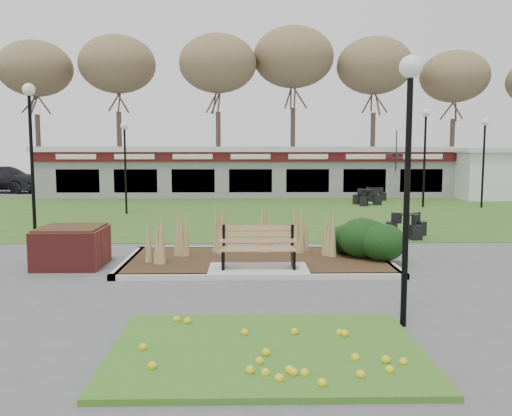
{
  "coord_description": "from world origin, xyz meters",
  "views": [
    {
      "loc": [
        -0.28,
        -11.7,
        2.76
      ],
      "look_at": [
        -0.02,
        2.0,
        1.27
      ],
      "focal_mm": 38.0,
      "sensor_mm": 36.0,
      "label": 1
    }
  ],
  "objects_px": {
    "lamp_post_far_left": "(125,147)",
    "car_black": "(3,180)",
    "lamp_post_far_right": "(484,143)",
    "bistro_set_c": "(366,200)",
    "lamp_post_mid_right": "(425,136)",
    "patio_umbrella": "(396,168)",
    "bistro_set_b": "(409,229)",
    "lamp_post_near_right": "(409,131)",
    "bistro_set_d": "(374,196)",
    "service_hut": "(494,173)",
    "park_bench": "(258,247)",
    "brick_planter": "(72,246)",
    "lamp_post_mid_left": "(30,125)",
    "food_pavilion": "(250,171)"
  },
  "relations": [
    {
      "from": "lamp_post_far_left",
      "to": "car_black",
      "type": "height_order",
      "value": "lamp_post_far_left"
    },
    {
      "from": "lamp_post_far_right",
      "to": "bistro_set_c",
      "type": "distance_m",
      "value": 6.01
    },
    {
      "from": "bistro_set_c",
      "to": "lamp_post_far_left",
      "type": "bearing_deg",
      "value": -162.87
    },
    {
      "from": "lamp_post_far_right",
      "to": "lamp_post_far_left",
      "type": "relative_size",
      "value": 1.08
    },
    {
      "from": "lamp_post_mid_right",
      "to": "car_black",
      "type": "bearing_deg",
      "value": 158.64
    },
    {
      "from": "patio_umbrella",
      "to": "lamp_post_mid_right",
      "type": "bearing_deg",
      "value": -87.97
    },
    {
      "from": "bistro_set_b",
      "to": "car_black",
      "type": "bearing_deg",
      "value": 138.71
    },
    {
      "from": "bistro_set_c",
      "to": "lamp_post_mid_right",
      "type": "bearing_deg",
      "value": -22.21
    },
    {
      "from": "lamp_post_near_right",
      "to": "car_black",
      "type": "relative_size",
      "value": 0.83
    },
    {
      "from": "bistro_set_c",
      "to": "bistro_set_d",
      "type": "distance_m",
      "value": 2.45
    },
    {
      "from": "bistro_set_b",
      "to": "lamp_post_far_left",
      "type": "bearing_deg",
      "value": 148.2
    },
    {
      "from": "service_hut",
      "to": "lamp_post_far_right",
      "type": "relative_size",
      "value": 1.05
    },
    {
      "from": "park_bench",
      "to": "lamp_post_mid_right",
      "type": "distance_m",
      "value": 15.98
    },
    {
      "from": "bistro_set_b",
      "to": "bistro_set_c",
      "type": "xyz_separation_m",
      "value": [
        0.83,
        9.72,
        0.02
      ]
    },
    {
      "from": "brick_planter",
      "to": "lamp_post_near_right",
      "type": "xyz_separation_m",
      "value": [
        6.59,
        -4.5,
        2.55
      ]
    },
    {
      "from": "lamp_post_mid_left",
      "to": "car_black",
      "type": "distance_m",
      "value": 19.17
    },
    {
      "from": "lamp_post_far_left",
      "to": "lamp_post_mid_right",
      "type": "bearing_deg",
      "value": 10.01
    },
    {
      "from": "service_hut",
      "to": "bistro_set_b",
      "type": "height_order",
      "value": "service_hut"
    },
    {
      "from": "park_bench",
      "to": "food_pavilion",
      "type": "height_order",
      "value": "food_pavilion"
    },
    {
      "from": "lamp_post_near_right",
      "to": "bistro_set_d",
      "type": "distance_m",
      "value": 21.15
    },
    {
      "from": "brick_planter",
      "to": "lamp_post_far_left",
      "type": "distance_m",
      "value": 10.63
    },
    {
      "from": "lamp_post_near_right",
      "to": "bistro_set_b",
      "type": "bearing_deg",
      "value": 72.67
    },
    {
      "from": "service_hut",
      "to": "bistro_set_b",
      "type": "xyz_separation_m",
      "value": [
        -8.66,
        -13.0,
        -1.19
      ]
    },
    {
      "from": "lamp_post_mid_left",
      "to": "patio_umbrella",
      "type": "distance_m",
      "value": 19.43
    },
    {
      "from": "food_pavilion",
      "to": "lamp_post_mid_left",
      "type": "distance_m",
      "value": 15.8
    },
    {
      "from": "park_bench",
      "to": "lamp_post_far_right",
      "type": "relative_size",
      "value": 0.41
    },
    {
      "from": "bistro_set_b",
      "to": "lamp_post_mid_left",
      "type": "bearing_deg",
      "value": 174.96
    },
    {
      "from": "lamp_post_mid_right",
      "to": "bistro_set_c",
      "type": "relative_size",
      "value": 3.21
    },
    {
      "from": "lamp_post_far_left",
      "to": "lamp_post_near_right",
      "type": "bearing_deg",
      "value": -63.02
    },
    {
      "from": "lamp_post_far_left",
      "to": "patio_umbrella",
      "type": "height_order",
      "value": "lamp_post_far_left"
    },
    {
      "from": "lamp_post_near_right",
      "to": "bistro_set_b",
      "type": "distance_m",
      "value": 9.32
    },
    {
      "from": "service_hut",
      "to": "patio_umbrella",
      "type": "relative_size",
      "value": 1.64
    },
    {
      "from": "bistro_set_b",
      "to": "car_black",
      "type": "distance_m",
      "value": 27.34
    },
    {
      "from": "bistro_set_d",
      "to": "patio_umbrella",
      "type": "relative_size",
      "value": 0.48
    },
    {
      "from": "lamp_post_far_left",
      "to": "car_black",
      "type": "relative_size",
      "value": 0.78
    },
    {
      "from": "lamp_post_far_left",
      "to": "bistro_set_c",
      "type": "height_order",
      "value": "lamp_post_far_left"
    },
    {
      "from": "service_hut",
      "to": "lamp_post_far_left",
      "type": "relative_size",
      "value": 1.13
    },
    {
      "from": "park_bench",
      "to": "lamp_post_far_right",
      "type": "xyz_separation_m",
      "value": [
        10.84,
        13.19,
        2.46
      ]
    },
    {
      "from": "lamp_post_near_right",
      "to": "lamp_post_mid_right",
      "type": "relative_size",
      "value": 0.89
    },
    {
      "from": "lamp_post_mid_right",
      "to": "bistro_set_b",
      "type": "distance_m",
      "value": 9.83
    },
    {
      "from": "lamp_post_mid_left",
      "to": "lamp_post_far_left",
      "type": "bearing_deg",
      "value": 70.54
    },
    {
      "from": "lamp_post_near_right",
      "to": "lamp_post_mid_right",
      "type": "bearing_deg",
      "value": 70.88
    },
    {
      "from": "lamp_post_far_right",
      "to": "bistro_set_c",
      "type": "bearing_deg",
      "value": 166.08
    },
    {
      "from": "lamp_post_mid_right",
      "to": "bistro_set_d",
      "type": "bearing_deg",
      "value": 115.61
    },
    {
      "from": "park_bench",
      "to": "patio_umbrella",
      "type": "relative_size",
      "value": 0.64
    },
    {
      "from": "bistro_set_d",
      "to": "car_black",
      "type": "xyz_separation_m",
      "value": [
        -22.28,
        6.04,
        0.57
      ]
    },
    {
      "from": "service_hut",
      "to": "lamp_post_mid_left",
      "type": "distance_m",
      "value": 24.0
    },
    {
      "from": "lamp_post_mid_right",
      "to": "bistro_set_d",
      "type": "relative_size",
      "value": 3.59
    },
    {
      "from": "brick_planter",
      "to": "bistro_set_b",
      "type": "bearing_deg",
      "value": 23.41
    },
    {
      "from": "service_hut",
      "to": "lamp_post_far_right",
      "type": "distance_m",
      "value": 5.52
    }
  ]
}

